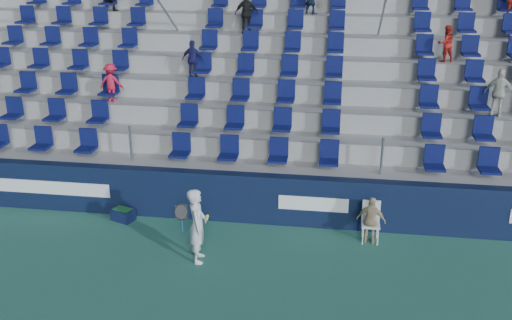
{
  "coord_description": "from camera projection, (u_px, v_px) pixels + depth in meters",
  "views": [
    {
      "loc": [
        1.91,
        -8.91,
        6.22
      ],
      "look_at": [
        0.2,
        2.8,
        1.7
      ],
      "focal_mm": 40.0,
      "sensor_mm": 36.0,
      "label": 1
    }
  ],
  "objects": [
    {
      "name": "line_judge",
      "position": [
        371.0,
        220.0,
        12.45
      ],
      "size": [
        0.68,
        0.39,
        1.09
      ],
      "primitive_type": "imported",
      "rotation": [
        0.0,
        0.0,
        2.94
      ],
      "color": "tan",
      "rests_on": "ground"
    },
    {
      "name": "ball_bin",
      "position": [
        123.0,
        214.0,
        13.61
      ],
      "size": [
        0.61,
        0.51,
        0.3
      ],
      "color": "#11193E",
      "rests_on": "ground"
    },
    {
      "name": "tennis_player",
      "position": [
        197.0,
        225.0,
        11.66
      ],
      "size": [
        0.69,
        0.66,
        1.61
      ],
      "color": "silver",
      "rests_on": "ground"
    },
    {
      "name": "line_judge_chair",
      "position": [
        371.0,
        218.0,
        12.6
      ],
      "size": [
        0.4,
        0.41,
        0.91
      ],
      "color": "white",
      "rests_on": "ground"
    },
    {
      "name": "ground",
      "position": [
        224.0,
        296.0,
        10.72
      ],
      "size": [
        70.0,
        70.0,
        0.0
      ],
      "primitive_type": "plane",
      "color": "#2E6C56",
      "rests_on": "ground"
    },
    {
      "name": "sponsor_wall",
      "position": [
        250.0,
        198.0,
        13.41
      ],
      "size": [
        24.0,
        0.32,
        1.2
      ],
      "color": "black",
      "rests_on": "ground"
    },
    {
      "name": "grandstand",
      "position": [
        275.0,
        84.0,
        17.57
      ],
      "size": [
        24.0,
        8.17,
        6.63
      ],
      "color": "gray",
      "rests_on": "ground"
    }
  ]
}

